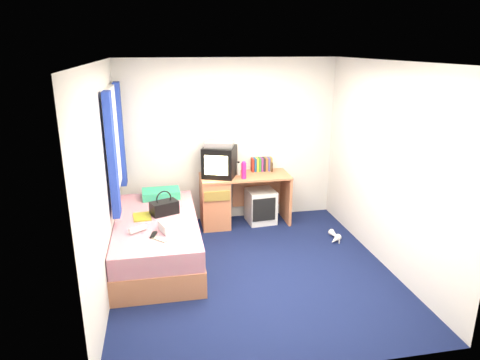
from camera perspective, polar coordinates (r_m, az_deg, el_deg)
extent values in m
plane|color=#0C1438|center=(5.21, 1.72, -11.92)|extent=(3.40, 3.40, 0.00)
plane|color=white|center=(4.54, 2.01, 15.51)|extent=(3.40, 3.40, 0.00)
plane|color=silver|center=(6.35, -1.48, 5.17)|extent=(3.20, 0.00, 3.20)
plane|color=silver|center=(3.20, 8.52, -7.79)|extent=(3.20, 0.00, 3.20)
plane|color=silver|center=(4.67, -17.70, -0.26)|extent=(0.00, 3.40, 3.40)
plane|color=silver|center=(5.30, 18.99, 1.71)|extent=(0.00, 3.40, 3.40)
cube|color=#CB7F54|center=(5.48, -10.87, -8.86)|extent=(1.00, 2.00, 0.30)
cube|color=olive|center=(5.14, -5.17, -10.39)|extent=(0.02, 0.70, 0.18)
cube|color=silver|center=(5.37, -11.03, -6.28)|extent=(0.98, 1.98, 0.24)
cube|color=teal|center=(6.02, -10.48, -1.80)|extent=(0.52, 0.34, 0.11)
cube|color=#CB7F54|center=(6.23, 0.67, 0.52)|extent=(1.30, 0.55, 0.03)
cube|color=#CB7F54|center=(6.29, -3.38, -2.98)|extent=(0.40, 0.52, 0.72)
cube|color=#CB7F54|center=(6.50, 6.11, -2.35)|extent=(0.04, 0.52, 0.72)
cube|color=#CB7F54|center=(6.60, 2.36, -1.11)|extent=(0.78, 0.03, 0.55)
cube|color=silver|center=(6.44, 2.78, -3.48)|extent=(0.44, 0.44, 0.50)
cube|color=black|center=(6.13, -2.73, 2.47)|extent=(0.56, 0.54, 0.44)
cube|color=beige|center=(5.94, -3.20, 1.97)|extent=(0.31, 0.14, 0.27)
cube|color=#ABABAD|center=(6.07, -2.77, 4.80)|extent=(0.46, 0.39, 0.07)
cube|color=maroon|center=(6.40, 1.67, 2.04)|extent=(0.03, 0.13, 0.20)
cube|color=navy|center=(6.41, 1.97, 2.05)|extent=(0.03, 0.13, 0.20)
cube|color=gold|center=(6.42, 2.28, 2.07)|extent=(0.03, 0.13, 0.20)
cube|color=#337F33|center=(6.42, 2.58, 2.08)|extent=(0.03, 0.13, 0.20)
cube|color=#7F337F|center=(6.43, 2.89, 2.10)|extent=(0.03, 0.13, 0.20)
cube|color=#262626|center=(6.44, 3.19, 2.11)|extent=(0.03, 0.13, 0.20)
cube|color=#B26633|center=(6.45, 3.49, 2.13)|extent=(0.03, 0.13, 0.20)
cube|color=#4C4C99|center=(6.46, 3.79, 2.14)|extent=(0.03, 0.13, 0.20)
cube|color=olive|center=(6.46, 4.10, 2.16)|extent=(0.03, 0.13, 0.20)
cube|color=black|center=(6.44, 4.27, 1.82)|extent=(0.04, 0.12, 0.14)
cylinder|color=#E01F75|center=(6.05, 0.51, 1.23)|extent=(0.09, 0.09, 0.23)
cylinder|color=silver|center=(6.22, -0.20, 1.48)|extent=(0.06, 0.06, 0.18)
cube|color=black|center=(5.43, -10.06, -3.66)|extent=(0.37, 0.30, 0.16)
torus|color=black|center=(5.39, -10.13, -2.45)|extent=(0.19, 0.09, 0.20)
cube|color=silver|center=(4.97, -8.73, -5.98)|extent=(0.38, 0.35, 0.10)
cube|color=yellow|center=(5.40, -12.93, -4.79)|extent=(0.24, 0.30, 0.01)
cylinder|color=silver|center=(4.99, -13.50, -6.42)|extent=(0.20, 0.17, 0.07)
cube|color=gold|center=(4.78, -10.80, -7.74)|extent=(0.20, 0.20, 0.01)
cube|color=black|center=(4.88, -11.45, -7.17)|extent=(0.08, 0.17, 0.02)
cube|color=silver|center=(5.47, -16.72, 5.09)|extent=(0.02, 0.90, 1.10)
cube|color=white|center=(5.38, -17.17, 11.24)|extent=(0.06, 1.06, 0.08)
cube|color=white|center=(5.62, -16.10, -0.79)|extent=(0.06, 1.06, 0.08)
cube|color=navy|center=(4.90, -16.72, 3.10)|extent=(0.08, 0.24, 1.40)
cube|color=navy|center=(6.05, -15.69, 5.83)|extent=(0.08, 0.24, 1.40)
cone|color=silver|center=(6.13, 12.50, -7.18)|extent=(0.10, 0.22, 0.09)
cone|color=silver|center=(5.99, 12.57, -7.78)|extent=(0.22, 0.22, 0.09)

